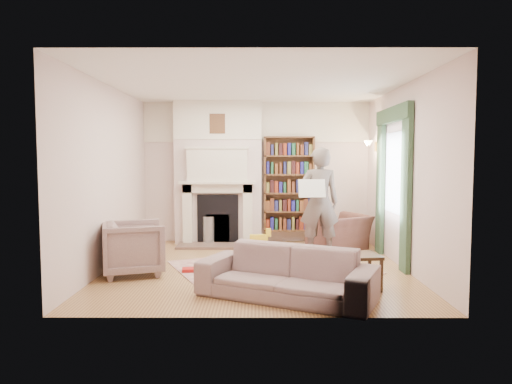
{
  "coord_description": "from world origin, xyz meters",
  "views": [
    {
      "loc": [
        0.02,
        -6.95,
        1.68
      ],
      "look_at": [
        0.0,
        0.25,
        1.15
      ],
      "focal_mm": 32.0,
      "sensor_mm": 36.0,
      "label": 1
    }
  ],
  "objects_px": {
    "bookcase": "(289,184)",
    "coffee_table": "(351,272)",
    "paraffin_heater": "(209,230)",
    "rocking_horse": "(259,241)",
    "armchair_reading": "(339,232)",
    "sofa": "(286,273)",
    "man_reading": "(319,202)",
    "armchair_left": "(134,248)"
  },
  "relations": [
    {
      "from": "armchair_reading",
      "to": "paraffin_heater",
      "type": "relative_size",
      "value": 1.79
    },
    {
      "from": "armchair_left",
      "to": "sofa",
      "type": "xyz_separation_m",
      "value": [
        2.14,
        -1.14,
        -0.08
      ]
    },
    {
      "from": "sofa",
      "to": "man_reading",
      "type": "distance_m",
      "value": 2.58
    },
    {
      "from": "armchair_reading",
      "to": "man_reading",
      "type": "bearing_deg",
      "value": 23.64
    },
    {
      "from": "paraffin_heater",
      "to": "coffee_table",
      "type": "bearing_deg",
      "value": -54.85
    },
    {
      "from": "paraffin_heater",
      "to": "rocking_horse",
      "type": "xyz_separation_m",
      "value": [
        0.98,
        -0.85,
        -0.05
      ]
    },
    {
      "from": "sofa",
      "to": "man_reading",
      "type": "xyz_separation_m",
      "value": [
        0.72,
        2.4,
        0.63
      ]
    },
    {
      "from": "armchair_reading",
      "to": "rocking_horse",
      "type": "relative_size",
      "value": 1.97
    },
    {
      "from": "bookcase",
      "to": "sofa",
      "type": "distance_m",
      "value": 3.8
    },
    {
      "from": "armchair_reading",
      "to": "rocking_horse",
      "type": "bearing_deg",
      "value": -15.23
    },
    {
      "from": "bookcase",
      "to": "armchair_left",
      "type": "distance_m",
      "value": 3.6
    },
    {
      "from": "coffee_table",
      "to": "paraffin_heater",
      "type": "xyz_separation_m",
      "value": [
        -2.16,
        3.07,
        0.05
      ]
    },
    {
      "from": "coffee_table",
      "to": "armchair_reading",
      "type": "bearing_deg",
      "value": 75.87
    },
    {
      "from": "coffee_table",
      "to": "rocking_horse",
      "type": "relative_size",
      "value": 1.4
    },
    {
      "from": "armchair_reading",
      "to": "coffee_table",
      "type": "bearing_deg",
      "value": 53.96
    },
    {
      "from": "sofa",
      "to": "man_reading",
      "type": "relative_size",
      "value": 1.12
    },
    {
      "from": "armchair_left",
      "to": "bookcase",
      "type": "bearing_deg",
      "value": -61.87
    },
    {
      "from": "bookcase",
      "to": "armchair_left",
      "type": "xyz_separation_m",
      "value": [
        -2.42,
        -2.55,
        -0.79
      ]
    },
    {
      "from": "bookcase",
      "to": "coffee_table",
      "type": "relative_size",
      "value": 2.64
    },
    {
      "from": "bookcase",
      "to": "man_reading",
      "type": "height_order",
      "value": "bookcase"
    },
    {
      "from": "armchair_left",
      "to": "coffee_table",
      "type": "bearing_deg",
      "value": -122.25
    },
    {
      "from": "bookcase",
      "to": "coffee_table",
      "type": "height_order",
      "value": "bookcase"
    },
    {
      "from": "armchair_reading",
      "to": "armchair_left",
      "type": "height_order",
      "value": "armchair_left"
    },
    {
      "from": "bookcase",
      "to": "coffee_table",
      "type": "xyz_separation_m",
      "value": [
        0.58,
        -3.29,
        -0.95
      ]
    },
    {
      "from": "man_reading",
      "to": "paraffin_heater",
      "type": "bearing_deg",
      "value": -29.75
    },
    {
      "from": "sofa",
      "to": "paraffin_heater",
      "type": "relative_size",
      "value": 3.81
    },
    {
      "from": "armchair_left",
      "to": "rocking_horse",
      "type": "bearing_deg",
      "value": -69.2
    },
    {
      "from": "armchair_left",
      "to": "sofa",
      "type": "bearing_deg",
      "value": -136.45
    },
    {
      "from": "armchair_reading",
      "to": "armchair_left",
      "type": "bearing_deg",
      "value": -0.16
    },
    {
      "from": "armchair_left",
      "to": "man_reading",
      "type": "height_order",
      "value": "man_reading"
    },
    {
      "from": "armchair_left",
      "to": "coffee_table",
      "type": "xyz_separation_m",
      "value": [
        3.01,
        -0.75,
        -0.16
      ]
    },
    {
      "from": "man_reading",
      "to": "sofa",
      "type": "bearing_deg",
      "value": 71.64
    },
    {
      "from": "rocking_horse",
      "to": "armchair_reading",
      "type": "bearing_deg",
      "value": 14.13
    },
    {
      "from": "man_reading",
      "to": "rocking_horse",
      "type": "bearing_deg",
      "value": -13.89
    },
    {
      "from": "coffee_table",
      "to": "paraffin_heater",
      "type": "height_order",
      "value": "paraffin_heater"
    },
    {
      "from": "armchair_left",
      "to": "coffee_table",
      "type": "distance_m",
      "value": 3.1
    },
    {
      "from": "sofa",
      "to": "man_reading",
      "type": "height_order",
      "value": "man_reading"
    },
    {
      "from": "bookcase",
      "to": "rocking_horse",
      "type": "relative_size",
      "value": 3.69
    },
    {
      "from": "man_reading",
      "to": "coffee_table",
      "type": "bearing_deg",
      "value": 92.57
    },
    {
      "from": "armchair_reading",
      "to": "bookcase",
      "type": "bearing_deg",
      "value": -67.52
    },
    {
      "from": "bookcase",
      "to": "armchair_left",
      "type": "relative_size",
      "value": 2.18
    },
    {
      "from": "bookcase",
      "to": "paraffin_heater",
      "type": "relative_size",
      "value": 3.36
    }
  ]
}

